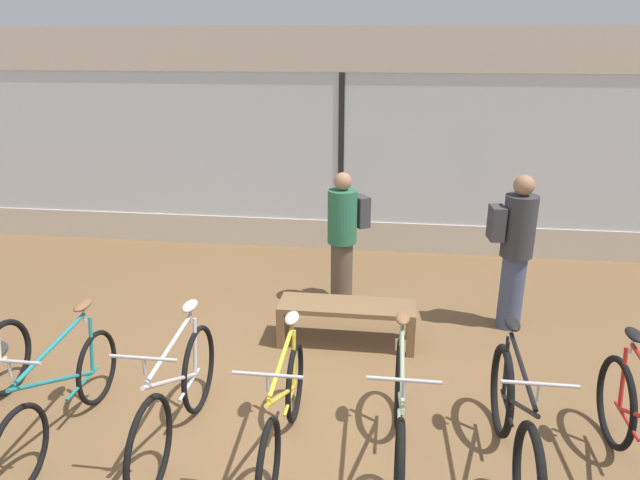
# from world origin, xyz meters

# --- Properties ---
(ground_plane) EXTENTS (24.00, 24.00, 0.00)m
(ground_plane) POSITION_xyz_m (0.00, 0.00, 0.00)
(ground_plane) COLOR brown
(shop_back_wall) EXTENTS (12.00, 0.08, 3.20)m
(shop_back_wall) POSITION_xyz_m (0.00, 4.15, 1.64)
(shop_back_wall) COLOR beige
(shop_back_wall) RESTS_ON ground_plane
(bicycle_left) EXTENTS (0.46, 1.72, 1.00)m
(bicycle_left) POSITION_xyz_m (-1.72, -0.53, 0.37)
(bicycle_left) COLOR black
(bicycle_left) RESTS_ON ground_plane
(bicycle_center_left) EXTENTS (0.46, 1.75, 1.05)m
(bicycle_center_left) POSITION_xyz_m (-0.80, -0.50, 0.41)
(bicycle_center_left) COLOR black
(bicycle_center_left) RESTS_ON ground_plane
(bicycle_center) EXTENTS (0.46, 1.67, 1.01)m
(bicycle_center) POSITION_xyz_m (0.03, -0.52, 0.37)
(bicycle_center) COLOR black
(bicycle_center) RESTS_ON ground_plane
(bicycle_center_right) EXTENTS (0.46, 1.78, 1.04)m
(bicycle_center_right) POSITION_xyz_m (0.88, -0.50, 0.40)
(bicycle_center_right) COLOR black
(bicycle_center_right) RESTS_ON ground_plane
(bicycle_right) EXTENTS (0.46, 1.74, 1.05)m
(bicycle_right) POSITION_xyz_m (1.69, -0.47, 0.40)
(bicycle_right) COLOR black
(bicycle_right) RESTS_ON ground_plane
(display_bench) EXTENTS (1.40, 0.44, 0.45)m
(display_bench) POSITION_xyz_m (0.35, 1.27, 0.37)
(display_bench) COLOR brown
(display_bench) RESTS_ON ground_plane
(customer_near_rack) EXTENTS (0.51, 0.37, 1.71)m
(customer_near_rack) POSITION_xyz_m (2.08, 1.87, 0.93)
(customer_near_rack) COLOR #424C6B
(customer_near_rack) RESTS_ON ground_plane
(customer_by_window) EXTENTS (0.56, 0.51, 1.61)m
(customer_by_window) POSITION_xyz_m (0.22, 2.22, 0.87)
(customer_by_window) COLOR brown
(customer_by_window) RESTS_ON ground_plane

